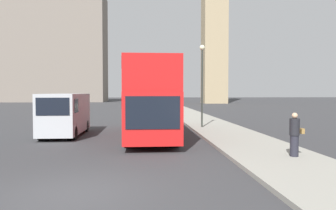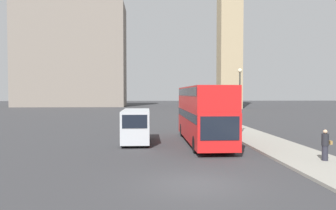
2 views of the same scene
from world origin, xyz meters
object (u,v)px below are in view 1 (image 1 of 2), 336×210
Objects in this scene: pedestrian at (295,135)px; street_lamp at (202,73)px; white_van at (65,113)px; red_double_decker_bus at (150,96)px.

street_lamp reaches higher than pedestrian.
street_lamp is at bearing 18.12° from white_van.
red_double_decker_bus is 2.01× the size of street_lamp.
pedestrian is 10.99m from street_lamp.
red_double_decker_bus is 9.12m from pedestrian.
red_double_decker_bus reaches higher than pedestrian.
red_double_decker_bus is 5.07m from white_van.
pedestrian is (5.26, -7.33, -1.38)m from red_double_decker_bus.
street_lamp is at bearing 98.76° from pedestrian.
white_van is at bearing 176.09° from red_double_decker_bus.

